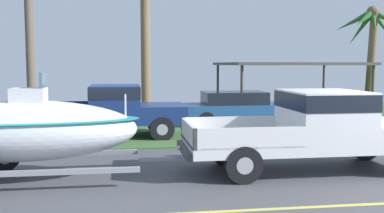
{
  "coord_description": "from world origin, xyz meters",
  "views": [
    {
      "loc": [
        -5.92,
        -9.12,
        2.51
      ],
      "look_at": [
        -4.23,
        2.27,
        1.42
      ],
      "focal_mm": 42.25,
      "sensor_mm": 36.0,
      "label": 1
    }
  ],
  "objects_px": {
    "parked_sedan_near": "(238,109)",
    "palm_tree_mid": "(370,34)",
    "pickup_truck_towing": "(322,126)",
    "boat_on_trailer": "(16,130)",
    "utility_pole": "(28,0)",
    "carport_awning": "(289,65)",
    "parked_pickup_background": "(114,108)"
  },
  "relations": [
    {
      "from": "pickup_truck_towing",
      "to": "utility_pole",
      "type": "bearing_deg",
      "value": 152.39
    },
    {
      "from": "pickup_truck_towing",
      "to": "boat_on_trailer",
      "type": "bearing_deg",
      "value": 180.0
    },
    {
      "from": "boat_on_trailer",
      "to": "carport_awning",
      "type": "xyz_separation_m",
      "value": [
        10.88,
        12.98,
        1.37
      ]
    },
    {
      "from": "pickup_truck_towing",
      "to": "carport_awning",
      "type": "xyz_separation_m",
      "value": [
        4.01,
        12.98,
        1.42
      ]
    },
    {
      "from": "carport_awning",
      "to": "utility_pole",
      "type": "distance_m",
      "value": 14.67
    },
    {
      "from": "parked_sedan_near",
      "to": "palm_tree_mid",
      "type": "relative_size",
      "value": 0.81
    },
    {
      "from": "parked_pickup_background",
      "to": "carport_awning",
      "type": "distance_m",
      "value": 11.83
    },
    {
      "from": "pickup_truck_towing",
      "to": "utility_pole",
      "type": "relative_size",
      "value": 0.71
    },
    {
      "from": "boat_on_trailer",
      "to": "parked_sedan_near",
      "type": "height_order",
      "value": "boat_on_trailer"
    },
    {
      "from": "utility_pole",
      "to": "palm_tree_mid",
      "type": "bearing_deg",
      "value": 28.15
    },
    {
      "from": "pickup_truck_towing",
      "to": "boat_on_trailer",
      "type": "xyz_separation_m",
      "value": [
        -6.88,
        0.0,
        0.05
      ]
    },
    {
      "from": "pickup_truck_towing",
      "to": "palm_tree_mid",
      "type": "height_order",
      "value": "palm_tree_mid"
    },
    {
      "from": "parked_pickup_background",
      "to": "parked_sedan_near",
      "type": "bearing_deg",
      "value": 26.9
    },
    {
      "from": "carport_awning",
      "to": "utility_pole",
      "type": "xyz_separation_m",
      "value": [
        -11.31,
        -9.16,
        1.88
      ]
    },
    {
      "from": "palm_tree_mid",
      "to": "utility_pole",
      "type": "xyz_separation_m",
      "value": [
        -15.29,
        -8.18,
        0.31
      ]
    },
    {
      "from": "parked_sedan_near",
      "to": "carport_awning",
      "type": "xyz_separation_m",
      "value": [
        4.03,
        5.09,
        1.79
      ]
    },
    {
      "from": "parked_sedan_near",
      "to": "utility_pole",
      "type": "xyz_separation_m",
      "value": [
        -7.28,
        -4.07,
        3.67
      ]
    },
    {
      "from": "parked_sedan_near",
      "to": "palm_tree_mid",
      "type": "bearing_deg",
      "value": 27.19
    },
    {
      "from": "carport_awning",
      "to": "boat_on_trailer",
      "type": "bearing_deg",
      "value": -129.99
    },
    {
      "from": "pickup_truck_towing",
      "to": "carport_awning",
      "type": "height_order",
      "value": "carport_awning"
    },
    {
      "from": "pickup_truck_towing",
      "to": "parked_pickup_background",
      "type": "relative_size",
      "value": 1.05
    },
    {
      "from": "pickup_truck_towing",
      "to": "parked_sedan_near",
      "type": "bearing_deg",
      "value": 90.14
    },
    {
      "from": "palm_tree_mid",
      "to": "pickup_truck_towing",
      "type": "bearing_deg",
      "value": -123.67
    },
    {
      "from": "pickup_truck_towing",
      "to": "boat_on_trailer",
      "type": "distance_m",
      "value": 6.88
    },
    {
      "from": "pickup_truck_towing",
      "to": "utility_pole",
      "type": "distance_m",
      "value": 8.87
    },
    {
      "from": "boat_on_trailer",
      "to": "parked_sedan_near",
      "type": "relative_size",
      "value": 1.41
    },
    {
      "from": "boat_on_trailer",
      "to": "parked_sedan_near",
      "type": "xyz_separation_m",
      "value": [
        6.86,
        7.88,
        -0.43
      ]
    },
    {
      "from": "pickup_truck_towing",
      "to": "parked_sedan_near",
      "type": "relative_size",
      "value": 1.33
    },
    {
      "from": "pickup_truck_towing",
      "to": "carport_awning",
      "type": "relative_size",
      "value": 0.85
    },
    {
      "from": "palm_tree_mid",
      "to": "parked_pickup_background",
      "type": "bearing_deg",
      "value": -152.92
    },
    {
      "from": "parked_sedan_near",
      "to": "utility_pole",
      "type": "relative_size",
      "value": 0.53
    },
    {
      "from": "parked_sedan_near",
      "to": "utility_pole",
      "type": "distance_m",
      "value": 9.11
    }
  ]
}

